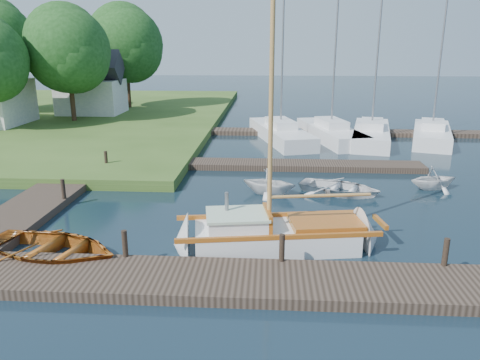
# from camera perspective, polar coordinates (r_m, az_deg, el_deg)

# --- Properties ---
(ground) EXTENTS (160.00, 160.00, 0.00)m
(ground) POSITION_cam_1_polar(r_m,az_deg,el_deg) (18.26, -0.00, -3.62)
(ground) COLOR black
(ground) RESTS_ON ground
(near_dock) EXTENTS (18.00, 2.20, 0.30)m
(near_dock) POSITION_cam_1_polar(r_m,az_deg,el_deg) (12.72, -1.75, -12.19)
(near_dock) COLOR black
(near_dock) RESTS_ON ground
(left_dock) EXTENTS (2.20, 18.00, 0.30)m
(left_dock) POSITION_cam_1_polar(r_m,az_deg,el_deg) (22.03, -20.90, -0.80)
(left_dock) COLOR black
(left_dock) RESTS_ON ground
(far_dock) EXTENTS (14.00, 1.60, 0.30)m
(far_dock) POSITION_cam_1_polar(r_m,az_deg,el_deg) (24.41, 5.66, 1.82)
(far_dock) COLOR black
(far_dock) RESTS_ON ground
(pontoon) EXTENTS (30.00, 1.60, 0.30)m
(pontoon) POSITION_cam_1_polar(r_m,az_deg,el_deg) (34.84, 18.47, 5.42)
(pontoon) COLOR black
(pontoon) RESTS_ON ground
(mooring_post_1) EXTENTS (0.16, 0.16, 0.80)m
(mooring_post_1) POSITION_cam_1_polar(r_m,az_deg,el_deg) (13.94, -13.86, -7.53)
(mooring_post_1) COLOR black
(mooring_post_1) RESTS_ON near_dock
(mooring_post_2) EXTENTS (0.16, 0.16, 0.80)m
(mooring_post_2) POSITION_cam_1_polar(r_m,az_deg,el_deg) (13.33, 5.14, -8.22)
(mooring_post_2) COLOR black
(mooring_post_2) RESTS_ON near_dock
(mooring_post_3) EXTENTS (0.16, 0.16, 0.80)m
(mooring_post_3) POSITION_cam_1_polar(r_m,az_deg,el_deg) (14.20, 23.79, -8.04)
(mooring_post_3) COLOR black
(mooring_post_3) RESTS_ON near_dock
(mooring_post_4) EXTENTS (0.16, 0.16, 0.80)m
(mooring_post_4) POSITION_cam_1_polar(r_m,az_deg,el_deg) (19.73, -20.74, -1.03)
(mooring_post_4) COLOR black
(mooring_post_4) RESTS_ON left_dock
(mooring_post_5) EXTENTS (0.16, 0.16, 0.80)m
(mooring_post_5) POSITION_cam_1_polar(r_m,az_deg,el_deg) (24.20, -16.02, 2.47)
(mooring_post_5) COLOR black
(mooring_post_5) RESTS_ON left_dock
(sailboat) EXTENTS (7.37, 3.03, 9.83)m
(sailboat) POSITION_cam_1_polar(r_m,az_deg,el_deg) (14.93, 4.92, -6.93)
(sailboat) COLOR white
(sailboat) RESTS_ON ground
(dinghy) EXTENTS (4.92, 4.03, 0.89)m
(dinghy) POSITION_cam_1_polar(r_m,az_deg,el_deg) (15.15, -22.14, -7.37)
(dinghy) COLOR brown
(dinghy) RESTS_ON ground
(tender_b) EXTENTS (2.75, 2.53, 1.21)m
(tender_b) POSITION_cam_1_polar(r_m,az_deg,el_deg) (19.99, 3.56, -0.04)
(tender_b) COLOR white
(tender_b) RESTS_ON ground
(tender_c) EXTENTS (4.15, 3.64, 0.71)m
(tender_c) POSITION_cam_1_polar(r_m,az_deg,el_deg) (20.54, 12.08, -0.66)
(tender_c) COLOR white
(tender_c) RESTS_ON ground
(tender_d) EXTENTS (2.59, 2.39, 1.14)m
(tender_d) POSITION_cam_1_polar(r_m,az_deg,el_deg) (22.36, 22.58, 0.38)
(tender_d) COLOR white
(tender_d) RESTS_ON ground
(marina_boat_1) EXTENTS (4.48, 8.95, 10.57)m
(marina_boat_1) POSITION_cam_1_polar(r_m,az_deg,el_deg) (31.38, 4.97, 5.85)
(marina_boat_1) COLOR white
(marina_boat_1) RESTS_ON ground
(marina_boat_2) EXTENTS (4.11, 8.52, 12.19)m
(marina_boat_2) POSITION_cam_1_polar(r_m,az_deg,el_deg) (31.95, 11.03, 5.83)
(marina_boat_2) COLOR white
(marina_boat_2) RESTS_ON ground
(marina_boat_3) EXTENTS (3.92, 8.73, 11.23)m
(marina_boat_3) POSITION_cam_1_polar(r_m,az_deg,el_deg) (32.11, 15.72, 5.55)
(marina_boat_3) COLOR white
(marina_boat_3) RESTS_ON ground
(marina_boat_4) EXTENTS (4.31, 7.79, 10.32)m
(marina_boat_4) POSITION_cam_1_polar(r_m,az_deg,el_deg) (33.30, 22.34, 5.30)
(marina_boat_4) COLOR white
(marina_boat_4) RESTS_ON ground
(house_c) EXTENTS (5.25, 4.00, 5.28)m
(house_c) POSITION_cam_1_polar(r_m,az_deg,el_deg) (42.09, -17.70, 10.59)
(house_c) COLOR silver
(house_c) RESTS_ON shore
(tree_3) EXTENTS (6.41, 6.38, 8.74)m
(tree_3) POSITION_cam_1_polar(r_m,az_deg,el_deg) (38.28, -20.27, 14.72)
(tree_3) COLOR #332114
(tree_3) RESTS_ON shore
(tree_7) EXTENTS (6.83, 6.83, 9.38)m
(tree_7) POSITION_cam_1_polar(r_m,az_deg,el_deg) (45.12, -13.76, 15.83)
(tree_7) COLOR #332114
(tree_7) RESTS_ON shore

